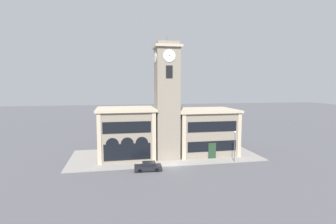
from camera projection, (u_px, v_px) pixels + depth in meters
The scene contains 7 objects.
ground_plane at pixel (173, 167), 44.72m from camera, with size 300.00×300.00×0.00m, color #4C4C51.
sidewalk_kerb at pixel (165, 155), 51.76m from camera, with size 36.08×14.44×0.15m.
clock_tower at pixel (167, 101), 48.72m from camera, with size 4.92×4.92×22.85m.
town_hall_left_wing at pixel (126, 133), 50.33m from camera, with size 10.93×10.02×9.55m.
town_hall_right_wing at pixel (204, 131), 53.43m from camera, with size 12.33×10.02×9.06m.
parked_car_near at pixel (148, 166), 42.51m from camera, with size 4.46×2.11×1.42m.
street_lamp at pixel (235, 141), 46.89m from camera, with size 0.36×0.36×5.57m.
Camera 1 is at (-9.34, -42.55, 13.78)m, focal length 28.00 mm.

